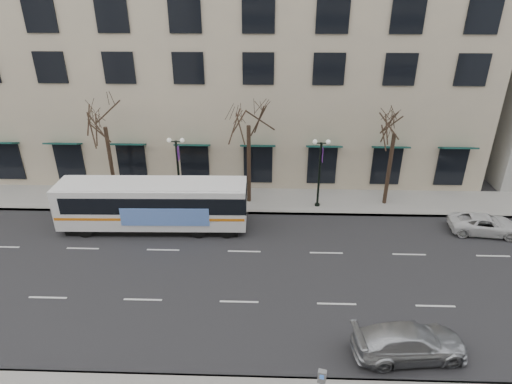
{
  "coord_description": "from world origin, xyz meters",
  "views": [
    {
      "loc": [
        1.43,
        -19.53,
        14.74
      ],
      "look_at": [
        0.72,
        2.42,
        4.0
      ],
      "focal_mm": 30.0,
      "sensor_mm": 36.0,
      "label": 1
    }
  ],
  "objects_px": {
    "silver_car": "(410,342)",
    "pay_station": "(322,379)",
    "tree_far_left": "(103,114)",
    "lamp_post_right": "(320,170)",
    "city_bus": "(154,204)",
    "tree_far_right": "(396,120)",
    "lamp_post_left": "(178,168)",
    "white_pickup": "(485,224)",
    "tree_far_mid": "(248,112)"
  },
  "relations": [
    {
      "from": "tree_far_mid",
      "to": "lamp_post_left",
      "type": "xyz_separation_m",
      "value": [
        -4.99,
        -0.6,
        -3.96
      ]
    },
    {
      "from": "tree_far_left",
      "to": "pay_station",
      "type": "distance_m",
      "value": 22.26
    },
    {
      "from": "silver_car",
      "to": "city_bus",
      "type": "bearing_deg",
      "value": 46.23
    },
    {
      "from": "tree_far_right",
      "to": "lamp_post_left",
      "type": "bearing_deg",
      "value": -177.71
    },
    {
      "from": "tree_far_mid",
      "to": "tree_far_right",
      "type": "height_order",
      "value": "tree_far_mid"
    },
    {
      "from": "lamp_post_right",
      "to": "silver_car",
      "type": "xyz_separation_m",
      "value": [
        2.66,
        -13.71,
        -2.22
      ]
    },
    {
      "from": "tree_far_left",
      "to": "white_pickup",
      "type": "distance_m",
      "value": 26.55
    },
    {
      "from": "lamp_post_left",
      "to": "city_bus",
      "type": "bearing_deg",
      "value": -107.15
    },
    {
      "from": "lamp_post_right",
      "to": "white_pickup",
      "type": "distance_m",
      "value": 11.27
    },
    {
      "from": "tree_far_mid",
      "to": "silver_car",
      "type": "distance_m",
      "value": 17.38
    },
    {
      "from": "lamp_post_right",
      "to": "city_bus",
      "type": "xyz_separation_m",
      "value": [
        -11.01,
        -3.27,
        -1.13
      ]
    },
    {
      "from": "tree_far_right",
      "to": "tree_far_left",
      "type": "bearing_deg",
      "value": 180.0
    },
    {
      "from": "silver_car",
      "to": "pay_station",
      "type": "relative_size",
      "value": 3.4
    },
    {
      "from": "lamp_post_right",
      "to": "pay_station",
      "type": "relative_size",
      "value": 3.55
    },
    {
      "from": "city_bus",
      "to": "tree_far_right",
      "type": "bearing_deg",
      "value": 12.29
    },
    {
      "from": "white_pickup",
      "to": "pay_station",
      "type": "xyz_separation_m",
      "value": [
        -12.01,
        -13.02,
        0.6
      ]
    },
    {
      "from": "silver_car",
      "to": "white_pickup",
      "type": "bearing_deg",
      "value": -43.22
    },
    {
      "from": "lamp_post_right",
      "to": "city_bus",
      "type": "bearing_deg",
      "value": -163.45
    },
    {
      "from": "tree_far_mid",
      "to": "lamp_post_left",
      "type": "bearing_deg",
      "value": -173.15
    },
    {
      "from": "lamp_post_left",
      "to": "tree_far_left",
      "type": "bearing_deg",
      "value": 173.17
    },
    {
      "from": "tree_far_mid",
      "to": "white_pickup",
      "type": "xyz_separation_m",
      "value": [
        15.57,
        -3.76,
        -6.29
      ]
    },
    {
      "from": "tree_far_mid",
      "to": "tree_far_right",
      "type": "bearing_deg",
      "value": -0.0
    },
    {
      "from": "tree_far_mid",
      "to": "lamp_post_left",
      "type": "relative_size",
      "value": 1.64
    },
    {
      "from": "lamp_post_right",
      "to": "white_pickup",
      "type": "height_order",
      "value": "lamp_post_right"
    },
    {
      "from": "tree_far_mid",
      "to": "lamp_post_left",
      "type": "height_order",
      "value": "tree_far_mid"
    },
    {
      "from": "tree_far_left",
      "to": "lamp_post_right",
      "type": "relative_size",
      "value": 1.6
    },
    {
      "from": "city_bus",
      "to": "tree_far_mid",
      "type": "bearing_deg",
      "value": 31.52
    },
    {
      "from": "lamp_post_left",
      "to": "city_bus",
      "type": "relative_size",
      "value": 0.42
    },
    {
      "from": "pay_station",
      "to": "lamp_post_right",
      "type": "bearing_deg",
      "value": 99.75
    },
    {
      "from": "tree_far_mid",
      "to": "city_bus",
      "type": "relative_size",
      "value": 0.7
    },
    {
      "from": "lamp_post_left",
      "to": "white_pickup",
      "type": "height_order",
      "value": "lamp_post_left"
    },
    {
      "from": "white_pickup",
      "to": "pay_station",
      "type": "relative_size",
      "value": 3.03
    },
    {
      "from": "tree_far_left",
      "to": "silver_car",
      "type": "height_order",
      "value": "tree_far_left"
    },
    {
      "from": "tree_far_mid",
      "to": "lamp_post_left",
      "type": "distance_m",
      "value": 6.4
    },
    {
      "from": "silver_car",
      "to": "lamp_post_left",
      "type": "bearing_deg",
      "value": 36.32
    },
    {
      "from": "city_bus",
      "to": "white_pickup",
      "type": "bearing_deg",
      "value": -1.01
    },
    {
      "from": "tree_far_left",
      "to": "city_bus",
      "type": "height_order",
      "value": "tree_far_left"
    },
    {
      "from": "tree_far_mid",
      "to": "tree_far_right",
      "type": "xyz_separation_m",
      "value": [
        10.0,
        -0.0,
        -0.48
      ]
    },
    {
      "from": "lamp_post_left",
      "to": "silver_car",
      "type": "relative_size",
      "value": 1.04
    },
    {
      "from": "city_bus",
      "to": "pay_station",
      "type": "bearing_deg",
      "value": -54.77
    },
    {
      "from": "city_bus",
      "to": "silver_car",
      "type": "relative_size",
      "value": 2.46
    },
    {
      "from": "lamp_post_right",
      "to": "silver_car",
      "type": "distance_m",
      "value": 14.14
    },
    {
      "from": "city_bus",
      "to": "lamp_post_right",
      "type": "bearing_deg",
      "value": 15.24
    },
    {
      "from": "tree_far_left",
      "to": "city_bus",
      "type": "distance_m",
      "value": 7.41
    },
    {
      "from": "tree_far_right",
      "to": "silver_car",
      "type": "xyz_separation_m",
      "value": [
        -2.33,
        -14.31,
        -5.7
      ]
    },
    {
      "from": "tree_far_mid",
      "to": "pay_station",
      "type": "relative_size",
      "value": 5.82
    },
    {
      "from": "tree_far_left",
      "to": "lamp_post_right",
      "type": "xyz_separation_m",
      "value": [
        15.01,
        -0.6,
        -3.75
      ]
    },
    {
      "from": "lamp_post_right",
      "to": "pay_station",
      "type": "distance_m",
      "value": 16.34
    },
    {
      "from": "tree_far_right",
      "to": "lamp_post_left",
      "type": "height_order",
      "value": "tree_far_right"
    },
    {
      "from": "tree_far_mid",
      "to": "city_bus",
      "type": "distance_m",
      "value": 8.77
    }
  ]
}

